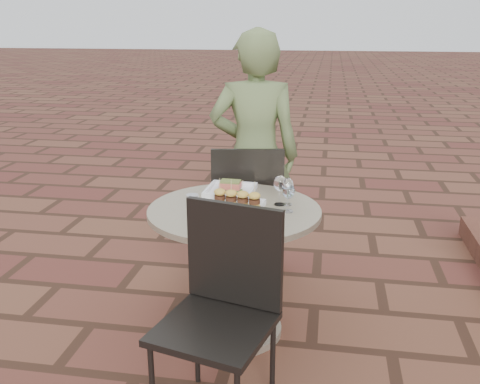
% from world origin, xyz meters
% --- Properties ---
extents(ground, '(60.00, 60.00, 0.00)m').
position_xyz_m(ground, '(0.00, 0.00, 0.00)').
color(ground, '#573222').
rests_on(ground, ground).
extents(cafe_table, '(0.90, 0.90, 0.73)m').
position_xyz_m(cafe_table, '(-0.01, 0.08, 0.48)').
color(cafe_table, gray).
rests_on(cafe_table, ground).
extents(chair_far, '(0.50, 0.50, 0.93)m').
position_xyz_m(chair_far, '(-0.04, 0.67, 0.55)').
color(chair_far, black).
rests_on(chair_far, ground).
extents(chair_near, '(0.54, 0.54, 0.93)m').
position_xyz_m(chair_near, '(0.05, -0.52, 0.55)').
color(chair_near, black).
rests_on(chair_near, ground).
extents(diner, '(0.64, 0.46, 1.62)m').
position_xyz_m(diner, '(-0.02, 0.88, 0.81)').
color(diner, '#566738').
rests_on(diner, ground).
extents(plate_salmon, '(0.28, 0.28, 0.07)m').
position_xyz_m(plate_salmon, '(-0.08, 0.33, 0.75)').
color(plate_salmon, white).
rests_on(plate_salmon, cafe_table).
extents(plate_sliders, '(0.28, 0.28, 0.16)m').
position_xyz_m(plate_sliders, '(0.00, 0.07, 0.77)').
color(plate_sliders, white).
rests_on(plate_sliders, cafe_table).
extents(plate_tuna, '(0.36, 0.36, 0.03)m').
position_xyz_m(plate_tuna, '(-0.04, -0.09, 0.75)').
color(plate_tuna, white).
rests_on(plate_tuna, cafe_table).
extents(wine_glass_right, '(0.06, 0.06, 0.15)m').
position_xyz_m(wine_glass_right, '(0.27, 0.07, 0.84)').
color(wine_glass_right, white).
rests_on(wine_glass_right, cafe_table).
extents(wine_glass_mid, '(0.07, 0.07, 0.16)m').
position_xyz_m(wine_glass_mid, '(0.21, 0.17, 0.84)').
color(wine_glass_mid, white).
rests_on(wine_glass_mid, cafe_table).
extents(wine_glass_far, '(0.06, 0.06, 0.15)m').
position_xyz_m(wine_glass_far, '(0.25, 0.18, 0.83)').
color(wine_glass_far, white).
rests_on(wine_glass_far, cafe_table).
extents(steel_ramekin, '(0.09, 0.09, 0.05)m').
position_xyz_m(steel_ramekin, '(-0.25, 0.11, 0.75)').
color(steel_ramekin, silver).
rests_on(steel_ramekin, cafe_table).
extents(cutlery_set, '(0.16, 0.24, 0.00)m').
position_xyz_m(cutlery_set, '(0.20, -0.20, 0.73)').
color(cutlery_set, silver).
rests_on(cutlery_set, cafe_table).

